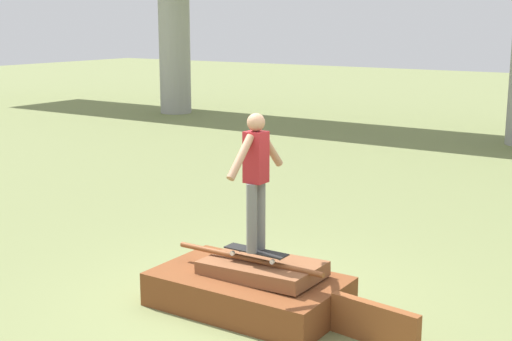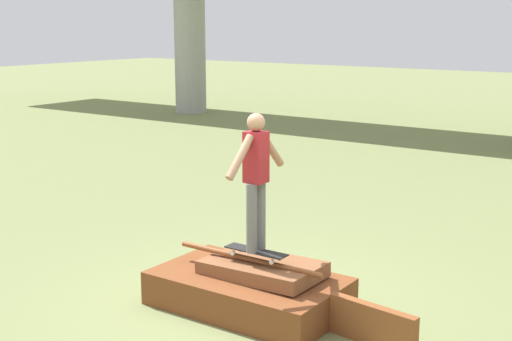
{
  "view_description": "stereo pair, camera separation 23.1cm",
  "coord_description": "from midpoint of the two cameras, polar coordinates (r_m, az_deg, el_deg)",
  "views": [
    {
      "loc": [
        4.35,
        -6.39,
        3.26
      ],
      "look_at": [
        0.1,
        0.01,
        1.63
      ],
      "focal_mm": 50.0,
      "sensor_mm": 36.0,
      "label": 1
    },
    {
      "loc": [
        4.54,
        -6.26,
        3.26
      ],
      "look_at": [
        0.1,
        0.01,
        1.63
      ],
      "focal_mm": 50.0,
      "sensor_mm": 36.0,
      "label": 2
    }
  ],
  "objects": [
    {
      "name": "scrap_pile",
      "position": [
        8.3,
        0.35,
        -9.38
      ],
      "size": [
        2.18,
        1.28,
        0.62
      ],
      "color": "brown",
      "rests_on": "ground_plane"
    },
    {
      "name": "skater",
      "position": [
        7.85,
        0.84,
        -0.22
      ],
      "size": [
        0.22,
        1.04,
        1.56
      ],
      "color": "slate",
      "rests_on": "skateboard"
    },
    {
      "name": "scrap_plank_loose",
      "position": [
        7.53,
        10.18,
        -12.07
      ],
      "size": [
        1.01,
        0.23,
        0.43
      ],
      "color": "brown",
      "rests_on": "ground_plane"
    },
    {
      "name": "skateboard",
      "position": [
        8.09,
        0.82,
        -6.51
      ],
      "size": [
        0.77,
        0.19,
        0.09
      ],
      "color": "black",
      "rests_on": "scrap_pile"
    },
    {
      "name": "ground_plane",
      "position": [
        8.39,
        0.19,
        -10.9
      ],
      "size": [
        80.0,
        80.0,
        0.0
      ],
      "primitive_type": "plane",
      "color": "olive"
    }
  ]
}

